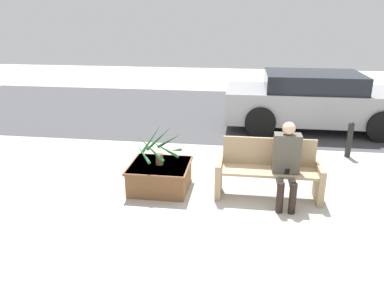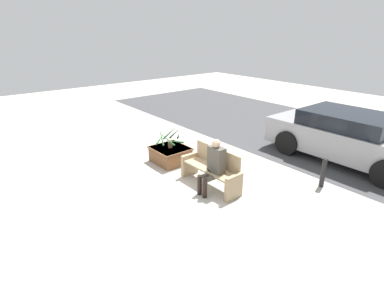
# 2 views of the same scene
# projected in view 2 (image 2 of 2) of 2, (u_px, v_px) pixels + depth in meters

# --- Properties ---
(ground_plane) EXTENTS (30.00, 30.00, 0.00)m
(ground_plane) POSITION_uv_depth(u_px,v_px,m) (193.00, 191.00, 6.86)
(ground_plane) COLOR #ADA89E
(road_surface) EXTENTS (20.00, 6.00, 0.01)m
(road_surface) POSITION_uv_depth(u_px,v_px,m) (324.00, 138.00, 10.28)
(road_surface) COLOR #424244
(road_surface) RESTS_ON ground_plane
(bench) EXTENTS (1.61, 0.49, 0.91)m
(bench) POSITION_uv_depth(u_px,v_px,m) (212.00, 169.00, 6.99)
(bench) COLOR tan
(bench) RESTS_ON ground_plane
(person_seated) EXTENTS (0.39, 0.57, 1.25)m
(person_seated) POSITION_uv_depth(u_px,v_px,m) (214.00, 164.00, 6.62)
(person_seated) COLOR #4C473D
(person_seated) RESTS_ON ground_plane
(planter_box) EXTENTS (0.96, 0.91, 0.43)m
(planter_box) POSITION_uv_depth(u_px,v_px,m) (170.00, 154.00, 8.32)
(planter_box) COLOR brown
(planter_box) RESTS_ON ground_plane
(potted_plant) EXTENTS (0.76, 0.76, 0.60)m
(potted_plant) POSITION_uv_depth(u_px,v_px,m) (170.00, 138.00, 8.14)
(potted_plant) COLOR brown
(potted_plant) RESTS_ON planter_box
(parked_car) EXTENTS (4.32, 1.98, 1.38)m
(parked_car) POSITION_uv_depth(u_px,v_px,m) (348.00, 137.00, 8.26)
(parked_car) COLOR #99999E
(parked_car) RESTS_ON ground_plane
(bollard_post) EXTENTS (0.12, 0.12, 0.72)m
(bollard_post) POSITION_uv_depth(u_px,v_px,m) (323.00, 172.00, 6.94)
(bollard_post) COLOR black
(bollard_post) RESTS_ON ground_plane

